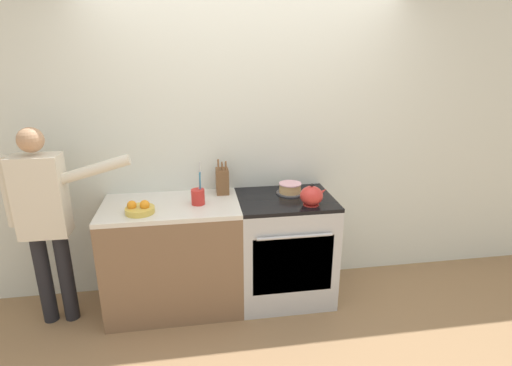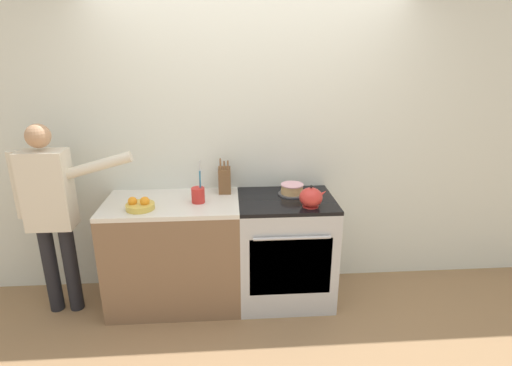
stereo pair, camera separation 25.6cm
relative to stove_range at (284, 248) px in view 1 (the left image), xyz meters
name	(u,v)px [view 1 (the left image)]	position (x,y,z in m)	size (l,w,h in m)	color
ground_plane	(259,319)	(-0.27, -0.31, -0.45)	(16.00, 16.00, 0.00)	#93704C
wall_back	(247,143)	(-0.27, 0.33, 0.85)	(8.00, 0.04, 2.60)	silver
counter_cabinet	(174,256)	(-0.92, 0.00, 0.00)	(1.07, 0.62, 0.91)	brown
stove_range	(284,248)	(0.00, 0.00, 0.00)	(0.78, 0.66, 0.91)	#B7BABF
layer_cake	(290,189)	(0.06, 0.10, 0.50)	(0.23, 0.23, 0.09)	#4C4C51
tea_kettle	(312,196)	(0.16, -0.18, 0.53)	(0.22, 0.18, 0.18)	red
knife_block	(222,181)	(-0.50, 0.20, 0.56)	(0.10, 0.14, 0.30)	brown
utensil_crock	(198,196)	(-0.70, -0.03, 0.52)	(0.10, 0.10, 0.34)	red
fruit_bowl	(140,209)	(-1.13, -0.14, 0.49)	(0.21, 0.21, 0.10)	gold
person_baker	(45,212)	(-1.82, -0.05, 0.47)	(0.90, 0.20, 1.55)	black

